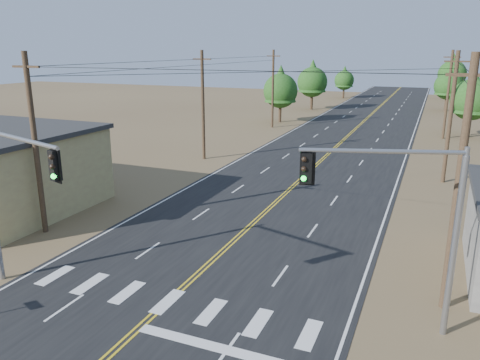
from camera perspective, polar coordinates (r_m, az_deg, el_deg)
The scene contains 15 objects.
road at distance 39.25m, azimuth 8.04°, elevation 0.66°, with size 15.00×200.00×0.02m, color black.
utility_pole_left_near at distance 27.80m, azimuth -23.70°, elevation 4.06°, with size 1.80×0.30×10.00m.
utility_pole_left_mid at distance 43.85m, azimuth -4.54°, elevation 9.14°, with size 1.80×0.30×10.00m.
utility_pole_left_far at distance 62.23m, azimuth 4.02°, elevation 11.08°, with size 1.80×0.30×10.00m.
utility_pole_right_near at distance 19.42m, azimuth 25.08°, elevation -0.66°, with size 1.80×0.30×10.00m.
utility_pole_right_mid at distance 39.08m, azimuth 24.28°, elevation 7.01°, with size 1.80×0.30×10.00m.
utility_pole_right_far at distance 58.96m, azimuth 24.01°, elevation 9.53°, with size 1.80×0.30×10.00m.
signal_mast_left at distance 21.08m, azimuth -26.55°, elevation -0.49°, with size 6.01×2.14×7.08m.
signal_mast_right at distance 17.12m, azimuth 20.11°, elevation -3.61°, with size 5.36×1.99×6.99m.
tree_left_near at distance 67.02m, azimuth 4.97°, elevation 11.20°, with size 4.80×4.80×8.00m.
tree_left_mid at distance 82.03m, azimuth 8.82°, elevation 12.07°, with size 5.06×5.06×8.43m.
tree_left_far at distance 102.77m, azimuth 12.60°, elevation 12.00°, with size 4.04×4.04×6.73m.
tree_right_near at distance 61.28m, azimuth 26.49°, elevation 9.23°, with size 4.81×4.81×8.01m.
tree_right_mid at distance 86.72m, azimuth 24.07°, elevation 10.73°, with size 4.49×4.49×7.49m.
tree_right_far at distance 106.78m, azimuth 24.48°, elevation 11.96°, with size 5.55×5.55×9.25m.
Camera 1 is at (9.41, -6.74, 10.09)m, focal length 35.00 mm.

